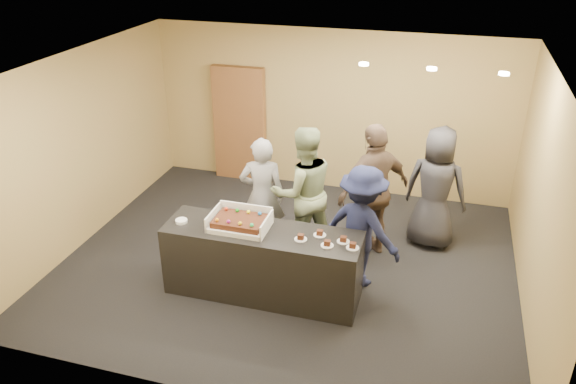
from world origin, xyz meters
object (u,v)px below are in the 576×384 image
at_px(storage_cabinet, 240,124).
at_px(person_sage_man, 303,192).
at_px(serving_counter, 263,263).
at_px(person_navy_man, 362,228).
at_px(plate_stack, 181,221).
at_px(person_server_grey, 262,196).
at_px(cake_box, 241,223).
at_px(person_brown_extra, 374,191).
at_px(person_dark_suit, 436,188).
at_px(sheet_cake, 240,221).

xyz_separation_m(storage_cabinet, person_sage_man, (1.69, -2.07, -0.08)).
distance_m(serving_counter, person_navy_man, 1.30).
bearing_deg(plate_stack, person_server_grey, 56.85).
relative_size(storage_cabinet, plate_stack, 13.83).
bearing_deg(cake_box, plate_stack, -172.39).
bearing_deg(cake_box, storage_cabinet, 110.76).
xyz_separation_m(person_brown_extra, person_dark_suit, (0.79, 0.48, -0.07)).
xyz_separation_m(person_navy_man, person_brown_extra, (0.03, 0.77, 0.14)).
xyz_separation_m(cake_box, person_brown_extra, (1.42, 1.30, 0.01)).
bearing_deg(person_dark_suit, person_sage_man, 33.61).
bearing_deg(person_sage_man, person_navy_man, 116.27).
xyz_separation_m(serving_counter, cake_box, (-0.28, 0.03, 0.50)).
bearing_deg(person_server_grey, sheet_cake, 79.00).
relative_size(person_navy_man, person_dark_suit, 0.92).
relative_size(sheet_cake, person_server_grey, 0.36).
xyz_separation_m(serving_counter, person_navy_man, (1.11, 0.56, 0.36)).
relative_size(person_server_grey, person_sage_man, 0.91).
height_order(plate_stack, person_dark_suit, person_dark_suit).
bearing_deg(person_brown_extra, person_sage_man, -31.10).
relative_size(storage_cabinet, person_brown_extra, 1.06).
bearing_deg(plate_stack, person_navy_man, 16.53).
bearing_deg(storage_cabinet, plate_stack, -82.01).
relative_size(person_server_grey, person_dark_suit, 0.95).
xyz_separation_m(storage_cabinet, person_server_grey, (1.15, -2.18, -0.17)).
relative_size(sheet_cake, plate_stack, 4.11).
relative_size(person_brown_extra, person_dark_suit, 1.08).
bearing_deg(cake_box, person_server_grey, 92.77).
height_order(cake_box, person_dark_suit, person_dark_suit).
bearing_deg(cake_box, serving_counter, -5.30).
bearing_deg(person_sage_man, plate_stack, 10.53).
bearing_deg(person_server_grey, storage_cabinet, -76.00).
relative_size(serving_counter, cake_box, 3.41).
relative_size(serving_counter, person_dark_suit, 1.36).
height_order(plate_stack, person_sage_man, person_sage_man).
height_order(storage_cabinet, person_dark_suit, storage_cabinet).
bearing_deg(person_server_grey, serving_counter, 94.68).
bearing_deg(person_brown_extra, storage_cabinet, -80.46).
xyz_separation_m(serving_counter, plate_stack, (-1.02, -0.07, 0.47)).
height_order(person_server_grey, person_dark_suit, person_dark_suit).
xyz_separation_m(sheet_cake, person_sage_man, (0.50, 1.09, -0.07)).
distance_m(storage_cabinet, person_brown_extra, 3.20).
relative_size(plate_stack, person_sage_man, 0.08).
bearing_deg(serving_counter, person_dark_suit, 42.87).
relative_size(cake_box, plate_stack, 4.82).
xyz_separation_m(storage_cabinet, person_brown_extra, (2.61, -1.84, -0.06)).
bearing_deg(person_navy_man, serving_counter, 50.36).
distance_m(cake_box, plate_stack, 0.74).
xyz_separation_m(storage_cabinet, cake_box, (1.19, -3.14, -0.06)).
bearing_deg(plate_stack, serving_counter, 4.07).
distance_m(sheet_cake, plate_stack, 0.74).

